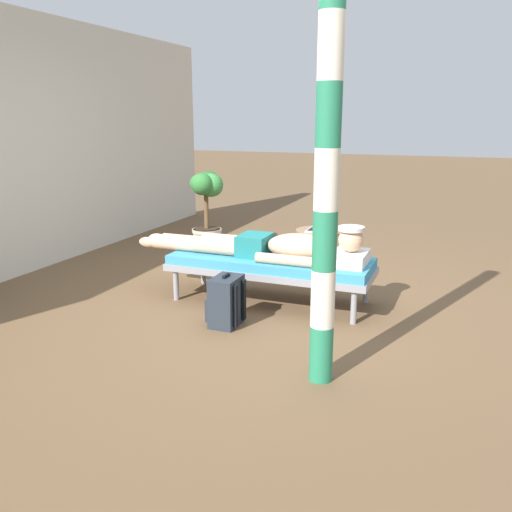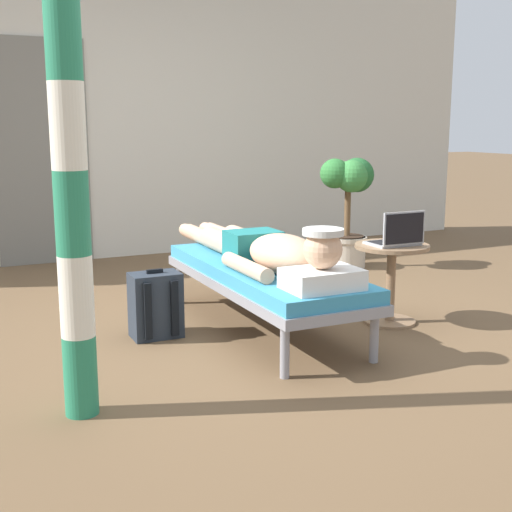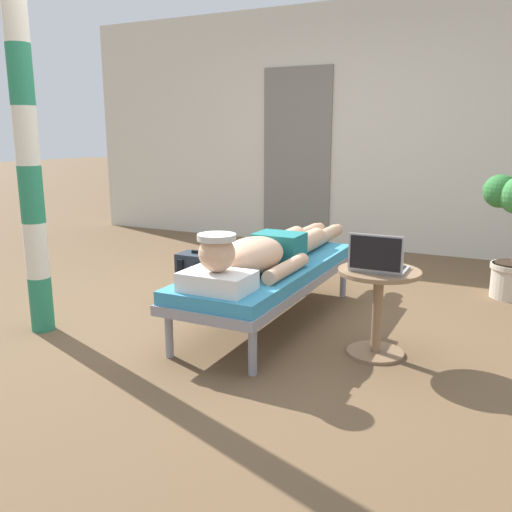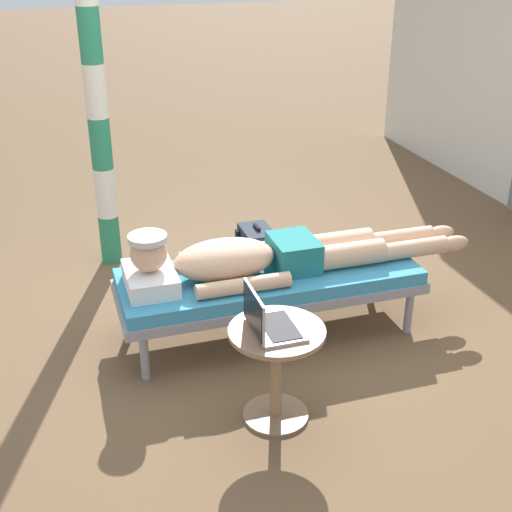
{
  "view_description": "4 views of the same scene",
  "coord_description": "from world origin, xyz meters",
  "px_view_note": "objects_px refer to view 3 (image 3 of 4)",
  "views": [
    {
      "loc": [
        -4.28,
        -1.61,
        1.64
      ],
      "look_at": [
        -0.09,
        0.03,
        0.48
      ],
      "focal_mm": 38.04,
      "sensor_mm": 36.0,
      "label": 1
    },
    {
      "loc": [
        -1.7,
        -3.79,
        1.3
      ],
      "look_at": [
        0.0,
        -0.19,
        0.51
      ],
      "focal_mm": 47.99,
      "sensor_mm": 36.0,
      "label": 2
    },
    {
      "loc": [
        1.65,
        -3.31,
        1.3
      ],
      "look_at": [
        0.09,
        -0.14,
        0.5
      ],
      "focal_mm": 38.05,
      "sensor_mm": 36.0,
      "label": 3
    },
    {
      "loc": [
        3.64,
        -1.21,
        2.29
      ],
      "look_at": [
        0.19,
        -0.12,
        0.55
      ],
      "focal_mm": 48.28,
      "sensor_mm": 36.0,
      "label": 4
    }
  ],
  "objects_px": {
    "side_table": "(378,297)",
    "porch_post": "(26,136)",
    "laptop": "(378,262)",
    "lounge_chair": "(270,274)",
    "person_reclining": "(267,251)",
    "backpack": "(199,279)"
  },
  "relations": [
    {
      "from": "laptop",
      "to": "person_reclining",
      "type": "bearing_deg",
      "value": 163.61
    },
    {
      "from": "side_table",
      "to": "porch_post",
      "type": "xyz_separation_m",
      "value": [
        -2.12,
        -0.58,
        0.93
      ]
    },
    {
      "from": "laptop",
      "to": "porch_post",
      "type": "xyz_separation_m",
      "value": [
        -2.12,
        -0.53,
        0.7
      ]
    },
    {
      "from": "person_reclining",
      "to": "backpack",
      "type": "relative_size",
      "value": 5.12
    },
    {
      "from": "backpack",
      "to": "porch_post",
      "type": "height_order",
      "value": "porch_post"
    },
    {
      "from": "lounge_chair",
      "to": "side_table",
      "type": "distance_m",
      "value": 0.84
    },
    {
      "from": "lounge_chair",
      "to": "backpack",
      "type": "distance_m",
      "value": 0.7
    },
    {
      "from": "lounge_chair",
      "to": "person_reclining",
      "type": "relative_size",
      "value": 0.85
    },
    {
      "from": "person_reclining",
      "to": "backpack",
      "type": "bearing_deg",
      "value": 164.65
    },
    {
      "from": "side_table",
      "to": "porch_post",
      "type": "height_order",
      "value": "porch_post"
    },
    {
      "from": "person_reclining",
      "to": "lounge_chair",
      "type": "bearing_deg",
      "value": 90.0
    },
    {
      "from": "lounge_chair",
      "to": "side_table",
      "type": "bearing_deg",
      "value": -16.06
    },
    {
      "from": "person_reclining",
      "to": "porch_post",
      "type": "xyz_separation_m",
      "value": [
        -1.31,
        -0.77,
        0.76
      ]
    },
    {
      "from": "laptop",
      "to": "porch_post",
      "type": "distance_m",
      "value": 2.29
    },
    {
      "from": "backpack",
      "to": "lounge_chair",
      "type": "bearing_deg",
      "value": -11.61
    },
    {
      "from": "lounge_chair",
      "to": "laptop",
      "type": "height_order",
      "value": "laptop"
    },
    {
      "from": "porch_post",
      "to": "side_table",
      "type": "bearing_deg",
      "value": 15.42
    },
    {
      "from": "person_reclining",
      "to": "backpack",
      "type": "height_order",
      "value": "person_reclining"
    },
    {
      "from": "side_table",
      "to": "porch_post",
      "type": "relative_size",
      "value": 0.2
    },
    {
      "from": "lounge_chair",
      "to": "person_reclining",
      "type": "distance_m",
      "value": 0.18
    },
    {
      "from": "side_table",
      "to": "porch_post",
      "type": "distance_m",
      "value": 2.38
    },
    {
      "from": "backpack",
      "to": "side_table",
      "type": "bearing_deg",
      "value": -14.07
    }
  ]
}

